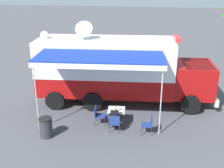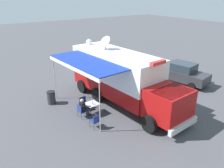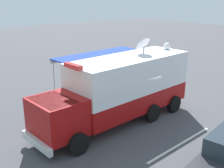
{
  "view_description": "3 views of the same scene",
  "coord_description": "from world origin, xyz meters",
  "px_view_note": "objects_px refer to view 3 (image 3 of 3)",
  "views": [
    {
      "loc": [
        14.33,
        2.57,
        6.67
      ],
      "look_at": [
        1.44,
        0.59,
        1.6
      ],
      "focal_mm": 45.37,
      "sensor_mm": 36.0,
      "label": 1
    },
    {
      "loc": [
        8.63,
        12.05,
        7.23
      ],
      "look_at": [
        0.55,
        0.39,
        1.42
      ],
      "focal_mm": 35.81,
      "sensor_mm": 36.0,
      "label": 2
    },
    {
      "loc": [
        -11.05,
        10.01,
        6.71
      ],
      "look_at": [
        1.9,
        -0.27,
        1.46
      ],
      "focal_mm": 45.53,
      "sensor_mm": 36.0,
      "label": 3
    }
  ],
  "objects_px": {
    "folding_table": "(90,98)",
    "folding_chair_beside_table": "(100,97)",
    "seated_responder": "(85,95)",
    "trash_bin": "(111,86)",
    "folding_chair_spare_by_truck": "(62,103)",
    "water_bottle": "(88,95)",
    "command_truck": "(119,87)",
    "folding_chair_at_table": "(83,97)"
  },
  "relations": [
    {
      "from": "command_truck",
      "to": "trash_bin",
      "type": "height_order",
      "value": "command_truck"
    },
    {
      "from": "command_truck",
      "to": "folding_chair_spare_by_truck",
      "type": "distance_m",
      "value": 3.9
    },
    {
      "from": "command_truck",
      "to": "folding_chair_beside_table",
      "type": "xyz_separation_m",
      "value": [
        2.66,
        -0.64,
        -1.43
      ]
    },
    {
      "from": "folding_chair_beside_table",
      "to": "folding_chair_spare_by_truck",
      "type": "distance_m",
      "value": 2.46
    },
    {
      "from": "seated_responder",
      "to": "trash_bin",
      "type": "relative_size",
      "value": 1.37
    },
    {
      "from": "water_bottle",
      "to": "folding_chair_beside_table",
      "type": "bearing_deg",
      "value": -83.1
    },
    {
      "from": "folding_chair_beside_table",
      "to": "folding_chair_spare_by_truck",
      "type": "bearing_deg",
      "value": 78.01
    },
    {
      "from": "folding_table",
      "to": "folding_chair_beside_table",
      "type": "xyz_separation_m",
      "value": [
        0.15,
        -0.85,
        -0.16
      ]
    },
    {
      "from": "folding_chair_beside_table",
      "to": "trash_bin",
      "type": "relative_size",
      "value": 0.96
    },
    {
      "from": "command_truck",
      "to": "folding_table",
      "type": "bearing_deg",
      "value": 4.78
    },
    {
      "from": "seated_responder",
      "to": "folding_chair_beside_table",
      "type": "bearing_deg",
      "value": -118.2
    },
    {
      "from": "water_bottle",
      "to": "trash_bin",
      "type": "height_order",
      "value": "water_bottle"
    },
    {
      "from": "command_truck",
      "to": "folding_chair_at_table",
      "type": "distance_m",
      "value": 3.62
    },
    {
      "from": "seated_responder",
      "to": "trash_bin",
      "type": "height_order",
      "value": "seated_responder"
    },
    {
      "from": "folding_chair_beside_table",
      "to": "trash_bin",
      "type": "distance_m",
      "value": 2.5
    },
    {
      "from": "folding_table",
      "to": "folding_chair_spare_by_truck",
      "type": "height_order",
      "value": "folding_chair_spare_by_truck"
    },
    {
      "from": "seated_responder",
      "to": "water_bottle",
      "type": "bearing_deg",
      "value": 170.78
    },
    {
      "from": "command_truck",
      "to": "water_bottle",
      "type": "bearing_deg",
      "value": 7.07
    },
    {
      "from": "water_bottle",
      "to": "folding_chair_beside_table",
      "type": "xyz_separation_m",
      "value": [
        0.12,
        -0.96,
        -0.32
      ]
    },
    {
      "from": "command_truck",
      "to": "trash_bin",
      "type": "relative_size",
      "value": 10.6
    },
    {
      "from": "folding_chair_spare_by_truck",
      "to": "command_truck",
      "type": "bearing_deg",
      "value": -150.91
    },
    {
      "from": "water_bottle",
      "to": "seated_responder",
      "type": "relative_size",
      "value": 0.18
    },
    {
      "from": "command_truck",
      "to": "water_bottle",
      "type": "distance_m",
      "value": 2.8
    },
    {
      "from": "folding_chair_at_table",
      "to": "folding_chair_spare_by_truck",
      "type": "distance_m",
      "value": 1.54
    },
    {
      "from": "folding_chair_beside_table",
      "to": "seated_responder",
      "type": "distance_m",
      "value": 0.99
    },
    {
      "from": "folding_table",
      "to": "water_bottle",
      "type": "height_order",
      "value": "water_bottle"
    },
    {
      "from": "water_bottle",
      "to": "folding_chair_spare_by_truck",
      "type": "distance_m",
      "value": 1.61
    },
    {
      "from": "folding_table",
      "to": "folding_chair_beside_table",
      "type": "relative_size",
      "value": 0.99
    },
    {
      "from": "folding_table",
      "to": "folding_chair_beside_table",
      "type": "distance_m",
      "value": 0.88
    },
    {
      "from": "folding_chair_spare_by_truck",
      "to": "trash_bin",
      "type": "distance_m",
      "value": 4.53
    },
    {
      "from": "folding_chair_beside_table",
      "to": "seated_responder",
      "type": "relative_size",
      "value": 0.7
    },
    {
      "from": "folding_chair_spare_by_truck",
      "to": "folding_chair_at_table",
      "type": "bearing_deg",
      "value": -84.81
    },
    {
      "from": "folding_table",
      "to": "command_truck",
      "type": "bearing_deg",
      "value": -175.22
    },
    {
      "from": "folding_chair_at_table",
      "to": "folding_chair_spare_by_truck",
      "type": "bearing_deg",
      "value": 95.19
    },
    {
      "from": "command_truck",
      "to": "water_bottle",
      "type": "relative_size",
      "value": 43.06
    },
    {
      "from": "folding_chair_at_table",
      "to": "trash_bin",
      "type": "distance_m",
      "value": 3.01
    },
    {
      "from": "command_truck",
      "to": "water_bottle",
      "type": "height_order",
      "value": "command_truck"
    },
    {
      "from": "seated_responder",
      "to": "trash_bin",
      "type": "distance_m",
      "value": 3.06
    },
    {
      "from": "folding_chair_at_table",
      "to": "folding_chair_spare_by_truck",
      "type": "height_order",
      "value": "same"
    },
    {
      "from": "command_truck",
      "to": "folding_chair_beside_table",
      "type": "bearing_deg",
      "value": -13.5
    },
    {
      "from": "folding_chair_at_table",
      "to": "folding_chair_spare_by_truck",
      "type": "xyz_separation_m",
      "value": [
        -0.14,
        1.53,
        0.0
      ]
    },
    {
      "from": "folding_chair_at_table",
      "to": "trash_bin",
      "type": "relative_size",
      "value": 0.96
    }
  ]
}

